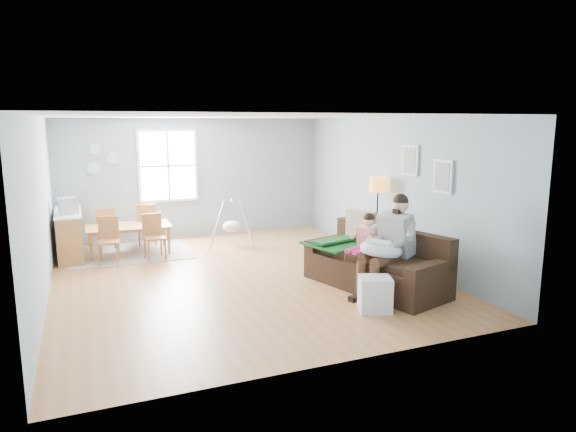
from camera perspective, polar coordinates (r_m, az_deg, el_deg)
name	(u,v)px	position (r m, az deg, el deg)	size (l,w,h in m)	color
room	(238,134)	(8.52, -5.63, 9.07)	(8.40, 9.40, 3.90)	#A46C3A
window	(168,166)	(11.81, -13.19, 5.45)	(1.32, 0.08, 1.62)	white
pictures	(426,168)	(8.96, 15.07, 5.17)	(0.05, 1.34, 0.74)	white
wall_plates	(101,159)	(11.67, -20.09, 5.93)	(0.67, 0.02, 0.66)	#9DB7BD
sofa	(378,267)	(8.35, 9.95, -5.60)	(1.62, 2.50, 0.94)	black
green_throw	(340,243)	(8.73, 5.81, -3.01)	(1.05, 0.89, 0.04)	#155D27
beige_pillow	(361,227)	(8.80, 8.13, -1.22)	(0.16, 0.56, 0.56)	tan
father	(389,242)	(7.92, 11.17, -2.88)	(1.17, 0.77, 1.54)	#9B9B9E
nursing_pillow	(381,250)	(7.80, 10.30, -3.69)	(0.63, 0.63, 0.17)	silver
infant	(379,244)	(7.80, 10.07, -3.05)	(0.31, 0.40, 0.15)	silver
toddler	(364,237)	(8.32, 8.49, -2.34)	(0.63, 0.47, 0.93)	white
floor_lamp	(378,191)	(9.80, 9.95, 2.72)	(0.32, 0.32, 1.61)	black
storage_cube	(374,294)	(7.36, 9.58, -8.54)	(0.55, 0.52, 0.48)	silver
rug	(130,253)	(10.86, -17.13, -3.95)	(2.33, 1.77, 0.01)	gray
dining_table	(129,240)	(10.80, -17.20, -2.51)	(1.63, 0.91, 0.57)	olive
chair_sw	(109,237)	(10.17, -19.31, -2.24)	(0.44, 0.44, 0.87)	brown
chair_se	(153,234)	(10.23, -14.72, -1.92)	(0.43, 0.43, 0.87)	brown
chair_nw	(106,226)	(11.30, -19.60, -1.05)	(0.39, 0.39, 0.87)	brown
chair_ne	(147,222)	(11.34, -15.42, -0.63)	(0.45, 0.45, 0.91)	brown
counter	(70,234)	(10.88, -23.10, -1.83)	(0.50, 1.64, 0.92)	olive
monitor	(68,206)	(10.47, -23.26, 1.07)	(0.37, 0.35, 0.31)	#ABABAF
baby_swing	(232,226)	(10.99, -6.24, -1.07)	(1.19, 1.20, 0.98)	#ABABAF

